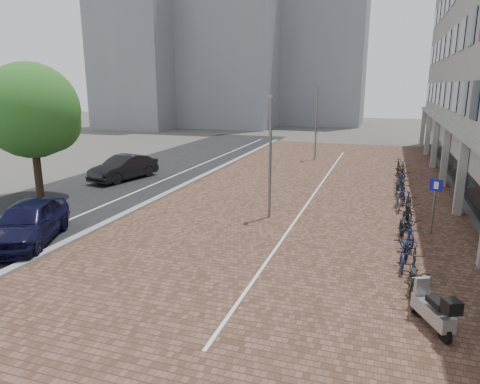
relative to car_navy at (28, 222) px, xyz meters
name	(u,v)px	position (x,y,z in m)	size (l,w,h in m)	color
ground	(175,281)	(6.50, -1.20, -0.79)	(140.00, 140.00, 0.00)	#474442
plaza_brick	(311,193)	(8.50, 10.80, -0.78)	(14.50, 42.00, 0.04)	brown
street_asphalt	(132,179)	(-2.50, 10.80, -0.78)	(8.00, 50.00, 0.03)	black
curb	(190,183)	(1.40, 10.80, -0.72)	(0.35, 42.00, 0.14)	gray
lane_line	(161,181)	(-0.50, 10.80, -0.77)	(0.12, 44.00, 0.00)	white
parking_line	(315,193)	(8.70, 10.80, -0.75)	(0.10, 30.00, 0.00)	white
bg_towers	(241,22)	(-7.84, 47.73, 13.18)	(33.00, 23.00, 32.00)	gray
car_navy	(28,222)	(0.00, 0.00, 0.00)	(1.86, 4.63, 1.58)	black
car_dark	(124,168)	(-2.85, 10.51, -0.04)	(1.57, 4.52, 1.49)	black
scooter_front	(433,308)	(13.42, -1.65, -0.24)	(0.50, 1.60, 1.10)	#A8A7AC
parking_sign	(435,198)	(14.00, 5.64, 0.65)	(0.44, 0.21, 2.19)	slate
lamp_near	(270,159)	(7.51, 5.80, 1.79)	(0.12, 0.12, 5.16)	gray
lamp_far	(316,123)	(6.97, 21.52, 2.01)	(0.12, 0.12, 5.60)	slate
street_tree	(35,113)	(-4.26, 5.40, 3.49)	(4.62, 4.62, 6.72)	#382619
bike_row	(403,199)	(13.05, 9.00, -0.27)	(1.17, 20.41, 1.05)	black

